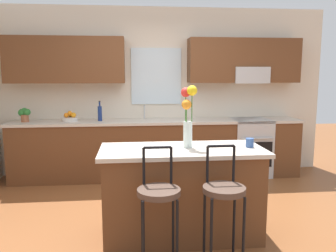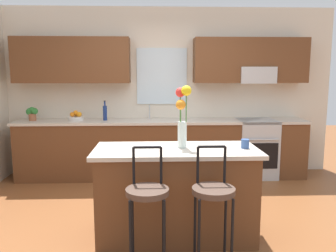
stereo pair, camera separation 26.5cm
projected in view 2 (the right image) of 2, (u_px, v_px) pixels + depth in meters
The scene contains 13 objects.
ground_plane at pixel (166, 221), 3.89m from camera, with size 14.00×14.00×0.00m, color brown.
back_wall_assembly at pixel (164, 82), 5.62m from camera, with size 5.60×0.50×2.70m.
counter_run at pixel (162, 148), 5.50m from camera, with size 4.56×0.64×0.92m.
sink_faucet at pixel (149, 110), 5.54m from camera, with size 0.02×0.13×0.23m.
oven_range at pixel (256, 148), 5.54m from camera, with size 0.60×0.64×0.92m.
kitchen_island at pixel (176, 193), 3.45m from camera, with size 1.61×0.71×0.92m.
bar_stool_near at pixel (147, 197), 2.85m from camera, with size 0.36×0.36×1.04m.
bar_stool_middle at pixel (213, 196), 2.87m from camera, with size 0.36×0.36×1.04m.
flower_vase at pixel (182, 113), 3.36m from camera, with size 0.15×0.15×0.61m.
mug_ceramic at pixel (245, 144), 3.38m from camera, with size 0.08×0.08×0.09m, color #33518C.
fruit_bowl_oranges at pixel (76, 117), 5.37m from camera, with size 0.24×0.24×0.16m.
bottle_olive_oil at pixel (105, 112), 5.38m from camera, with size 0.06×0.06×0.31m.
potted_plant_small at pixel (32, 113), 5.33m from camera, with size 0.19×0.13×0.22m.
Camera 2 is at (-0.13, -3.68, 1.65)m, focal length 36.82 mm.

